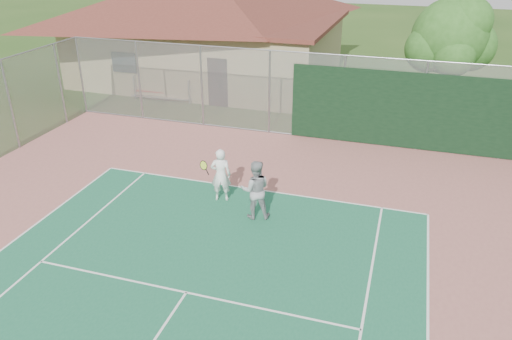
{
  "coord_description": "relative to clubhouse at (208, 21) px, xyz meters",
  "views": [
    {
      "loc": [
        4.39,
        -2.07,
        7.78
      ],
      "look_at": [
        0.33,
        10.89,
        1.23
      ],
      "focal_mm": 35.0,
      "sensor_mm": 36.0,
      "label": 1
    }
  ],
  "objects": [
    {
      "name": "back_fence",
      "position": [
        8.69,
        -7.22,
        -1.57
      ],
      "size": [
        20.08,
        0.11,
        3.53
      ],
      "color": "gray",
      "rests_on": "ground"
    },
    {
      "name": "tree",
      "position": [
        12.52,
        -2.85,
        0.29
      ],
      "size": [
        3.84,
        3.64,
        5.36
      ],
      "color": "#352413",
      "rests_on": "ground"
    },
    {
      "name": "side_fence_left",
      "position": [
        -3.42,
        -11.7,
        -1.49
      ],
      "size": [
        0.08,
        9.0,
        3.5
      ],
      "color": "gray",
      "rests_on": "ground"
    },
    {
      "name": "bleachers",
      "position": [
        -0.8,
        -3.77,
        -2.61
      ],
      "size": [
        3.24,
        2.06,
        1.19
      ],
      "rotation": [
        0.0,
        0.0,
        0.06
      ],
      "color": "#B03628",
      "rests_on": "ground"
    },
    {
      "name": "clubhouse",
      "position": [
        0.0,
        0.0,
        0.0
      ],
      "size": [
        14.93,
        10.1,
        6.37
      ],
      "rotation": [
        0.0,
        0.0,
        -0.02
      ],
      "color": "tan",
      "rests_on": "ground"
    },
    {
      "name": "player_grey_back",
      "position": [
        7.1,
        -13.99,
        -2.32
      ],
      "size": [
        1.06,
        0.94,
        1.82
      ],
      "rotation": [
        0.0,
        0.0,
        3.47
      ],
      "color": "#96999B",
      "rests_on": "ground"
    },
    {
      "name": "player_white_front",
      "position": [
        5.75,
        -13.3,
        -2.36
      ],
      "size": [
        0.97,
        0.7,
        1.74
      ],
      "rotation": [
        0.0,
        0.0,
        3.4
      ],
      "color": "white",
      "rests_on": "ground"
    }
  ]
}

